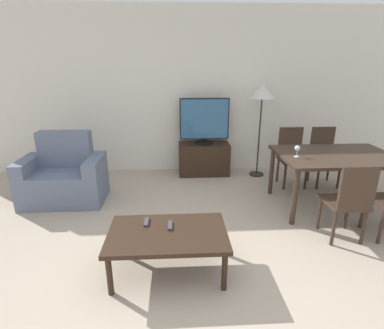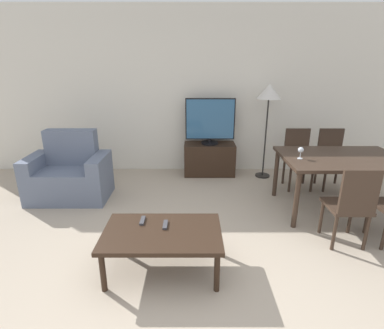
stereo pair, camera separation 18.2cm
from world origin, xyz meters
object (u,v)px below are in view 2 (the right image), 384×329
(tv_stand, at_px, (208,159))
(remote_secondary, at_px, (164,225))
(floor_lamp, at_px, (268,96))
(wine_glass_left, at_px, (299,151))
(dining_chair_far, at_px, (330,155))
(armchair, at_px, (68,175))
(tv, at_px, (209,121))
(dining_chair_far_left, at_px, (296,156))
(remote_primary, at_px, (141,221))
(dining_table, at_px, (340,162))
(dining_chair_near, at_px, (350,203))
(coffee_table, at_px, (161,235))

(tv_stand, height_order, remote_secondary, tv_stand)
(floor_lamp, relative_size, wine_glass_left, 10.39)
(dining_chair_far, relative_size, floor_lamp, 0.58)
(armchair, relative_size, tv, 1.32)
(armchair, height_order, remote_secondary, armchair)
(dining_chair_far_left, relative_size, remote_primary, 5.90)
(tv, distance_m, dining_table, 2.07)
(dining_table, height_order, dining_chair_far, dining_chair_far)
(dining_chair_far_left, distance_m, remote_primary, 2.77)
(remote_primary, bearing_deg, armchair, 131.39)
(floor_lamp, bearing_deg, tv_stand, 172.72)
(tv_stand, height_order, dining_chair_far, dining_chair_far)
(dining_table, bearing_deg, dining_chair_near, -107.59)
(tv, xyz_separation_m, remote_secondary, (-0.54, -2.42, -0.50))
(tv, bearing_deg, armchair, -155.19)
(dining_table, distance_m, remote_secondary, 2.39)
(tv_stand, bearing_deg, armchair, -155.13)
(tv_stand, xyz_separation_m, remote_primary, (-0.77, -2.35, 0.15))
(dining_chair_far, distance_m, remote_secondary, 3.04)
(tv_stand, distance_m, dining_chair_far_left, 1.43)
(tv, bearing_deg, dining_chair_near, -58.35)
(tv_stand, xyz_separation_m, dining_table, (1.57, -1.32, 0.38))
(dining_table, bearing_deg, tv_stand, 139.83)
(tv, xyz_separation_m, dining_chair_near, (1.31, -2.13, -0.43))
(tv, xyz_separation_m, dining_chair_far_left, (1.31, -0.51, -0.43))
(dining_table, relative_size, dining_chair_far_left, 1.65)
(armchair, height_order, tv_stand, armchair)
(dining_chair_far_left, distance_m, remote_secondary, 2.66)
(dining_chair_near, bearing_deg, floor_lamp, 101.55)
(wine_glass_left, bearing_deg, remote_primary, -151.94)
(dining_table, bearing_deg, tv, 139.89)
(floor_lamp, xyz_separation_m, remote_primary, (-1.66, -2.23, -0.92))
(armchair, relative_size, dining_chair_near, 1.21)
(wine_glass_left, bearing_deg, tv_stand, 125.80)
(armchair, bearing_deg, tv_stand, 24.87)
(dining_chair_near, distance_m, dining_chair_far, 1.69)
(coffee_table, height_order, dining_chair_far, dining_chair_far)
(remote_secondary, height_order, wine_glass_left, wine_glass_left)
(floor_lamp, distance_m, remote_secondary, 2.87)
(tv, bearing_deg, wine_glass_left, -54.15)
(coffee_table, distance_m, dining_chair_near, 1.92)
(floor_lamp, bearing_deg, dining_chair_far_left, -44.22)
(wine_glass_left, bearing_deg, floor_lamp, 94.99)
(dining_chair_far, height_order, remote_secondary, dining_chair_far)
(dining_table, xyz_separation_m, dining_chair_near, (-0.26, -0.81, -0.16))
(tv_stand, height_order, dining_chair_near, dining_chair_near)
(dining_chair_near, xyz_separation_m, wine_glass_left, (-0.30, 0.73, 0.34))
(tv, relative_size, dining_chair_near, 0.91)
(tv_stand, height_order, tv, tv)
(dining_table, height_order, dining_chair_near, dining_chair_near)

